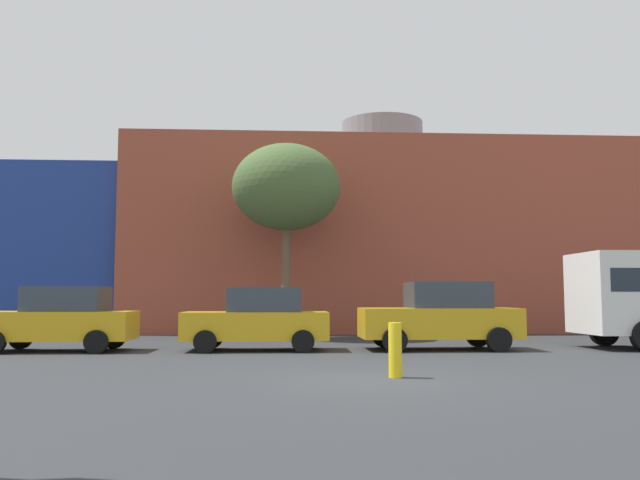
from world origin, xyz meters
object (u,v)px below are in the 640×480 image
parked_car_3 (441,316)px  bollard_yellow_0 (395,350)px  bare_tree_0 (286,188)px  parked_car_1 (60,319)px  parked_car_2 (258,319)px

parked_car_3 → bollard_yellow_0: size_ratio=4.40×
bare_tree_0 → bollard_yellow_0: (1.93, -11.45, -4.90)m
parked_car_1 → bollard_yellow_0: bearing=142.1°
parked_car_3 → bare_tree_0: size_ratio=0.62×
parked_car_2 → parked_car_3: size_ratio=0.91×
bare_tree_0 → parked_car_1: bearing=-139.7°
parked_car_3 → parked_car_1: bearing=0.0°
bare_tree_0 → bollard_yellow_0: bearing=-80.4°
parked_car_3 → parked_car_2: bearing=0.0°
bare_tree_0 → parked_car_2: bearing=-98.6°
parked_car_2 → bare_tree_0: bearing=-98.6°
parked_car_3 → bare_tree_0: bare_tree_0 is taller
parked_car_1 → parked_car_2: parked_car_1 is taller
bollard_yellow_0 → bare_tree_0: bearing=99.6°
parked_car_2 → bollard_yellow_0: (2.71, -6.26, -0.36)m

